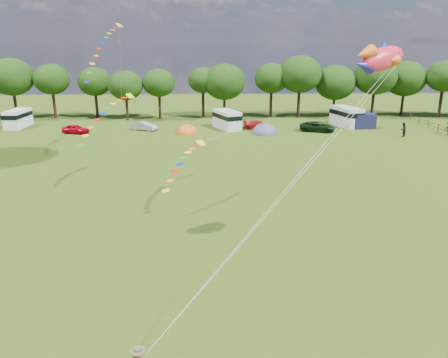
{
  "coord_description": "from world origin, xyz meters",
  "views": [
    {
      "loc": [
        -0.92,
        -18.83,
        12.53
      ],
      "look_at": [
        0.0,
        8.0,
        4.0
      ],
      "focal_mm": 35.0,
      "sensor_mm": 36.0,
      "label": 1
    }
  ],
  "objects_px": {
    "campervan_d": "(347,116)",
    "fish_kite": "(379,59)",
    "car_c": "(258,125)",
    "car_d": "(317,127)",
    "tent_orange": "(187,133)",
    "car_a": "(76,129)",
    "campervan_c": "(227,119)",
    "car_b": "(144,126)",
    "walker_a": "(403,130)",
    "tent_greyblue": "(265,133)",
    "campervan_a": "(18,118)"
  },
  "relations": [
    {
      "from": "campervan_d",
      "to": "fish_kite",
      "type": "distance_m",
      "value": 46.43
    },
    {
      "from": "car_c",
      "to": "car_d",
      "type": "distance_m",
      "value": 8.64
    },
    {
      "from": "car_d",
      "to": "tent_orange",
      "type": "relative_size",
      "value": 1.45
    },
    {
      "from": "car_a",
      "to": "campervan_c",
      "type": "xyz_separation_m",
      "value": [
        21.45,
        2.93,
        0.8
      ]
    },
    {
      "from": "car_a",
      "to": "campervan_c",
      "type": "distance_m",
      "value": 21.67
    },
    {
      "from": "car_b",
      "to": "fish_kite",
      "type": "bearing_deg",
      "value": -132.49
    },
    {
      "from": "car_c",
      "to": "walker_a",
      "type": "xyz_separation_m",
      "value": [
        19.17,
        -6.12,
        0.35
      ]
    },
    {
      "from": "campervan_c",
      "to": "fish_kite",
      "type": "height_order",
      "value": "fish_kite"
    },
    {
      "from": "campervan_c",
      "to": "tent_orange",
      "type": "relative_size",
      "value": 1.7
    },
    {
      "from": "car_c",
      "to": "campervan_c",
      "type": "distance_m",
      "value": 4.69
    },
    {
      "from": "car_b",
      "to": "car_c",
      "type": "bearing_deg",
      "value": -64.54
    },
    {
      "from": "car_d",
      "to": "fish_kite",
      "type": "xyz_separation_m",
      "value": [
        -7.16,
        -39.6,
        10.96
      ]
    },
    {
      "from": "campervan_d",
      "to": "tent_greyblue",
      "type": "bearing_deg",
      "value": 95.05
    },
    {
      "from": "car_b",
      "to": "fish_kite",
      "type": "height_order",
      "value": "fish_kite"
    },
    {
      "from": "campervan_d",
      "to": "fish_kite",
      "type": "xyz_separation_m",
      "value": [
        -12.55,
        -43.55,
        10.1
      ]
    },
    {
      "from": "car_d",
      "to": "campervan_c",
      "type": "bearing_deg",
      "value": 98.1
    },
    {
      "from": "car_c",
      "to": "campervan_a",
      "type": "height_order",
      "value": "campervan_a"
    },
    {
      "from": "tent_greyblue",
      "to": "fish_kite",
      "type": "bearing_deg",
      "value": -89.13
    },
    {
      "from": "car_c",
      "to": "tent_greyblue",
      "type": "xyz_separation_m",
      "value": [
        0.62,
        -3.24,
        -0.6
      ]
    },
    {
      "from": "car_c",
      "to": "campervan_c",
      "type": "bearing_deg",
      "value": 102.78
    },
    {
      "from": "fish_kite",
      "to": "car_c",
      "type": "bearing_deg",
      "value": 62.91
    },
    {
      "from": "car_b",
      "to": "campervan_d",
      "type": "bearing_deg",
      "value": -61.83
    },
    {
      "from": "car_b",
      "to": "tent_greyblue",
      "type": "height_order",
      "value": "tent_greyblue"
    },
    {
      "from": "car_d",
      "to": "campervan_d",
      "type": "height_order",
      "value": "campervan_d"
    },
    {
      "from": "campervan_a",
      "to": "car_a",
      "type": "bearing_deg",
      "value": -114.48
    },
    {
      "from": "campervan_a",
      "to": "fish_kite",
      "type": "height_order",
      "value": "fish_kite"
    },
    {
      "from": "fish_kite",
      "to": "car_b",
      "type": "bearing_deg",
      "value": 84.73
    },
    {
      "from": "tent_orange",
      "to": "campervan_c",
      "type": "bearing_deg",
      "value": 27.69
    },
    {
      "from": "car_c",
      "to": "campervan_a",
      "type": "bearing_deg",
      "value": 103.11
    },
    {
      "from": "car_b",
      "to": "car_d",
      "type": "xyz_separation_m",
      "value": [
        25.12,
        -1.75,
        0.05
      ]
    },
    {
      "from": "tent_greyblue",
      "to": "fish_kite",
      "type": "xyz_separation_m",
      "value": [
        0.59,
        -38.52,
        11.64
      ]
    },
    {
      "from": "car_b",
      "to": "tent_orange",
      "type": "distance_m",
      "value": 6.74
    },
    {
      "from": "tent_orange",
      "to": "tent_greyblue",
      "type": "xyz_separation_m",
      "value": [
        11.05,
        -0.56,
        -0.0
      ]
    },
    {
      "from": "car_a",
      "to": "campervan_a",
      "type": "relative_size",
      "value": 0.71
    },
    {
      "from": "tent_greyblue",
      "to": "walker_a",
      "type": "bearing_deg",
      "value": -8.81
    },
    {
      "from": "tent_orange",
      "to": "fish_kite",
      "type": "xyz_separation_m",
      "value": [
        11.64,
        -39.08,
        11.64
      ]
    },
    {
      "from": "car_d",
      "to": "walker_a",
      "type": "height_order",
      "value": "walker_a"
    },
    {
      "from": "walker_a",
      "to": "car_d",
      "type": "bearing_deg",
      "value": -53.86
    },
    {
      "from": "car_b",
      "to": "car_c",
      "type": "relative_size",
      "value": 0.89
    },
    {
      "from": "campervan_d",
      "to": "tent_orange",
      "type": "height_order",
      "value": "campervan_d"
    },
    {
      "from": "fish_kite",
      "to": "tent_greyblue",
      "type": "bearing_deg",
      "value": 62.13
    },
    {
      "from": "tent_greyblue",
      "to": "car_b",
      "type": "bearing_deg",
      "value": 170.76
    },
    {
      "from": "car_a",
      "to": "car_b",
      "type": "height_order",
      "value": "car_a"
    },
    {
      "from": "campervan_c",
      "to": "walker_a",
      "type": "distance_m",
      "value": 24.64
    },
    {
      "from": "car_c",
      "to": "car_a",
      "type": "bearing_deg",
      "value": 113.09
    },
    {
      "from": "campervan_d",
      "to": "walker_a",
      "type": "relative_size",
      "value": 3.28
    },
    {
      "from": "car_a",
      "to": "tent_greyblue",
      "type": "bearing_deg",
      "value": -74.67
    },
    {
      "from": "campervan_c",
      "to": "fish_kite",
      "type": "bearing_deg",
      "value": 164.65
    },
    {
      "from": "campervan_a",
      "to": "tent_greyblue",
      "type": "relative_size",
      "value": 1.34
    },
    {
      "from": "fish_kite",
      "to": "campervan_d",
      "type": "bearing_deg",
      "value": 45.19
    }
  ]
}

